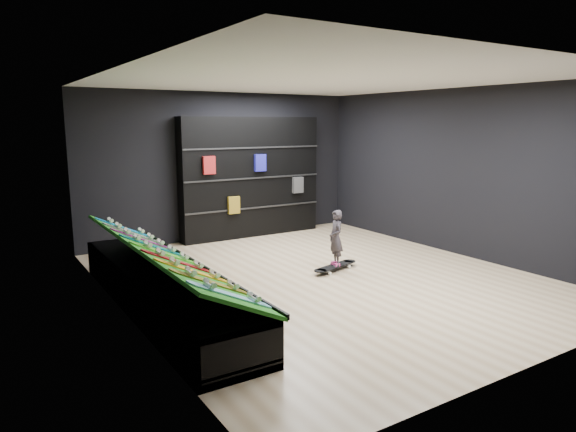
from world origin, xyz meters
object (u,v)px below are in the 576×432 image
display_rack (162,291)px  child (336,249)px  floor_skateboard (335,268)px  back_shelving (251,177)px

display_rack → child: size_ratio=8.19×
floor_skateboard → child: size_ratio=1.78×
child → back_shelving: bearing=-166.0°
back_shelving → floor_skateboard: back_shelving is taller
back_shelving → child: back_shelving is taller
back_shelving → child: (-0.12, -3.10, -0.89)m
display_rack → child: child is taller
back_shelving → child: size_ratio=5.70×
display_rack → back_shelving: bearing=47.0°
display_rack → floor_skateboard: size_ratio=4.59×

